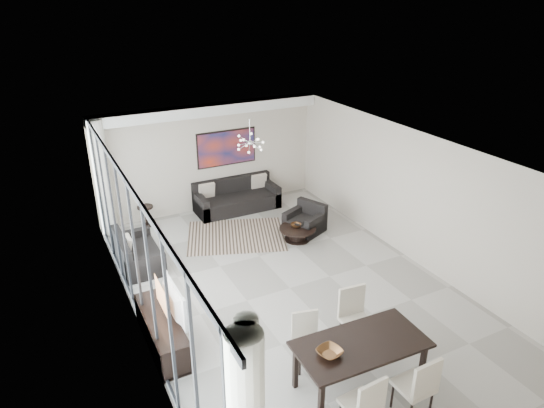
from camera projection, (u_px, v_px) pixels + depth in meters
room_shell at (312, 219)px, 9.45m from camera, size 6.00×9.00×2.90m
window_wall at (141, 258)px, 8.06m from camera, size 0.37×8.95×2.90m
soffit at (209, 110)px, 12.22m from camera, size 5.98×0.40×0.26m
painting at (227, 148)px, 13.02m from camera, size 1.68×0.04×0.98m
chandelier at (250, 143)px, 11.05m from camera, size 0.66×0.66×0.71m
rug at (236, 236)px, 11.93m from camera, size 2.83×2.51×0.01m
coffee_table at (297, 233)px, 11.68m from camera, size 0.89×0.89×0.31m
bowl_coffee at (296, 225)px, 11.66m from camera, size 0.30×0.30×0.08m
sofa_main at (236, 199)px, 13.28m from camera, size 2.27×0.93×0.82m
loveseat at (137, 255)px, 10.56m from camera, size 0.83×1.48×0.74m
armchair at (305, 222)px, 12.09m from camera, size 1.07×1.09×0.71m
side_table at (146, 213)px, 12.29m from camera, size 0.40×0.40×0.55m
tv_console at (162, 331)px, 8.17m from camera, size 0.50×1.78×0.56m
television at (169, 302)px, 7.96m from camera, size 0.16×1.06×0.61m
dining_table at (361, 348)px, 7.13m from camera, size 2.01×1.07×0.82m
dining_chair_sw at (366, 403)px, 6.38m from camera, size 0.49×0.49×1.01m
dining_chair_se at (420, 384)px, 6.65m from camera, size 0.49×0.49×1.04m
dining_chair_nw at (306, 336)px, 7.68m from camera, size 0.52×0.52×0.93m
dining_chair_ne at (354, 313)px, 8.10m from camera, size 0.53×0.53×1.06m
bowl_dining at (330, 352)px, 6.85m from camera, size 0.42×0.42×0.09m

